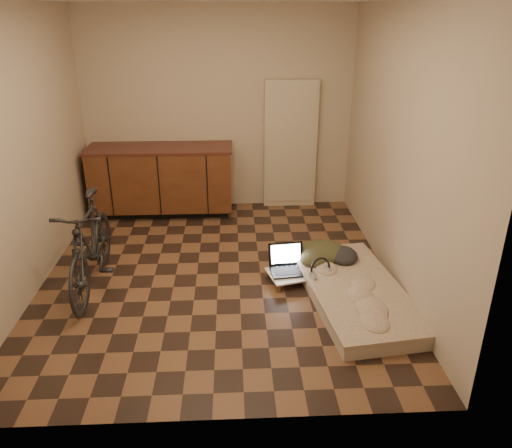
{
  "coord_description": "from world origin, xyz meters",
  "views": [
    {
      "loc": [
        0.17,
        -4.55,
        2.55
      ],
      "look_at": [
        0.39,
        0.01,
        0.55
      ],
      "focal_mm": 35.0,
      "sensor_mm": 36.0,
      "label": 1
    }
  ],
  "objects_px": {
    "lap_desk": "(297,273)",
    "laptop": "(288,265)",
    "bicycle": "(90,240)",
    "futon": "(355,292)"
  },
  "relations": [
    {
      "from": "bicycle",
      "to": "laptop",
      "type": "relative_size",
      "value": 4.04
    },
    {
      "from": "laptop",
      "to": "futon",
      "type": "bearing_deg",
      "value": -42.76
    },
    {
      "from": "bicycle",
      "to": "futon",
      "type": "relative_size",
      "value": 0.87
    },
    {
      "from": "bicycle",
      "to": "lap_desk",
      "type": "height_order",
      "value": "bicycle"
    },
    {
      "from": "laptop",
      "to": "lap_desk",
      "type": "bearing_deg",
      "value": -35.76
    },
    {
      "from": "lap_desk",
      "to": "futon",
      "type": "bearing_deg",
      "value": -52.3
    },
    {
      "from": "futon",
      "to": "lap_desk",
      "type": "xyz_separation_m",
      "value": [
        -0.5,
        0.38,
        0.01
      ]
    },
    {
      "from": "lap_desk",
      "to": "laptop",
      "type": "relative_size",
      "value": 1.66
    },
    {
      "from": "bicycle",
      "to": "futon",
      "type": "height_order",
      "value": "bicycle"
    },
    {
      "from": "futon",
      "to": "laptop",
      "type": "relative_size",
      "value": 4.66
    }
  ]
}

